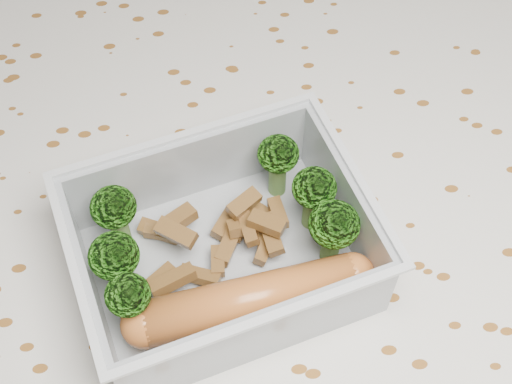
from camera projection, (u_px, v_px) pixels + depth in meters
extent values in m
cube|color=brown|center=(256.00, 222.00, 0.52)|extent=(1.40, 0.90, 0.04)
cube|color=white|center=(256.00, 205.00, 0.50)|extent=(1.46, 0.96, 0.01)
cube|color=silver|center=(225.00, 267.00, 0.47)|extent=(0.20, 0.17, 0.00)
cube|color=silver|center=(190.00, 168.00, 0.47)|extent=(0.17, 0.05, 0.06)
cube|color=silver|center=(261.00, 334.00, 0.41)|extent=(0.17, 0.05, 0.06)
cube|color=silver|center=(345.00, 203.00, 0.46)|extent=(0.04, 0.12, 0.06)
cube|color=silver|center=(91.00, 289.00, 0.42)|extent=(0.04, 0.12, 0.06)
cube|color=silver|center=(185.00, 135.00, 0.45)|extent=(0.18, 0.05, 0.00)
cube|color=silver|center=(264.00, 319.00, 0.38)|extent=(0.18, 0.05, 0.00)
cube|color=silver|center=(356.00, 174.00, 0.43)|extent=(0.04, 0.13, 0.00)
cube|color=silver|center=(73.00, 268.00, 0.40)|extent=(0.04, 0.13, 0.00)
cylinder|color=#608C3F|center=(120.00, 228.00, 0.46)|extent=(0.01, 0.01, 0.03)
ellipsoid|color=#327A18|center=(113.00, 207.00, 0.44)|extent=(0.03, 0.03, 0.02)
cylinder|color=#608C3F|center=(277.00, 176.00, 0.49)|extent=(0.01, 0.01, 0.03)
ellipsoid|color=#327A18|center=(278.00, 154.00, 0.46)|extent=(0.03, 0.03, 0.02)
cylinder|color=#608C3F|center=(121.00, 276.00, 0.44)|extent=(0.01, 0.01, 0.03)
ellipsoid|color=#327A18|center=(114.00, 256.00, 0.42)|extent=(0.03, 0.03, 0.03)
cylinder|color=#608C3F|center=(312.00, 210.00, 0.47)|extent=(0.01, 0.01, 0.03)
ellipsoid|color=#327A18|center=(314.00, 188.00, 0.45)|extent=(0.03, 0.03, 0.02)
cylinder|color=#608C3F|center=(134.00, 314.00, 0.43)|extent=(0.01, 0.01, 0.03)
ellipsoid|color=#327A18|center=(128.00, 295.00, 0.41)|extent=(0.03, 0.03, 0.02)
cylinder|color=#608C3F|center=(331.00, 245.00, 0.46)|extent=(0.01, 0.01, 0.03)
ellipsoid|color=#327A18|center=(334.00, 224.00, 0.44)|extent=(0.03, 0.03, 0.03)
cube|color=brown|center=(270.00, 219.00, 0.48)|extent=(0.02, 0.02, 0.01)
cube|color=brown|center=(224.00, 223.00, 0.47)|extent=(0.02, 0.02, 0.01)
cube|color=brown|center=(218.00, 261.00, 0.46)|extent=(0.01, 0.02, 0.01)
cube|color=brown|center=(267.00, 223.00, 0.45)|extent=(0.03, 0.02, 0.01)
cube|color=brown|center=(229.00, 244.00, 0.47)|extent=(0.02, 0.03, 0.01)
cube|color=brown|center=(160.00, 231.00, 0.47)|extent=(0.02, 0.01, 0.01)
cube|color=brown|center=(159.00, 231.00, 0.47)|extent=(0.03, 0.02, 0.01)
cube|color=brown|center=(244.00, 203.00, 0.46)|extent=(0.03, 0.02, 0.01)
cube|color=brown|center=(266.00, 243.00, 0.47)|extent=(0.02, 0.03, 0.01)
cube|color=brown|center=(278.00, 213.00, 0.47)|extent=(0.01, 0.02, 0.01)
cube|color=brown|center=(249.00, 228.00, 0.46)|extent=(0.01, 0.02, 0.01)
cube|color=brown|center=(176.00, 233.00, 0.45)|extent=(0.03, 0.03, 0.01)
cube|color=brown|center=(245.00, 226.00, 0.46)|extent=(0.02, 0.01, 0.01)
cube|color=brown|center=(266.00, 238.00, 0.47)|extent=(0.02, 0.03, 0.01)
cube|color=brown|center=(271.00, 234.00, 0.46)|extent=(0.02, 0.03, 0.01)
cube|color=brown|center=(180.00, 218.00, 0.47)|extent=(0.02, 0.02, 0.01)
cube|color=brown|center=(172.00, 280.00, 0.44)|extent=(0.03, 0.02, 0.01)
cube|color=brown|center=(162.00, 280.00, 0.45)|extent=(0.02, 0.02, 0.01)
cube|color=brown|center=(200.00, 276.00, 0.45)|extent=(0.03, 0.02, 0.01)
cube|color=brown|center=(246.00, 220.00, 0.48)|extent=(0.03, 0.03, 0.01)
cylinder|color=#C1672B|center=(251.00, 299.00, 0.43)|extent=(0.13, 0.05, 0.03)
sphere|color=#C1672B|center=(352.00, 276.00, 0.44)|extent=(0.03, 0.03, 0.03)
sphere|color=#C1672B|center=(145.00, 324.00, 0.42)|extent=(0.03, 0.03, 0.03)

